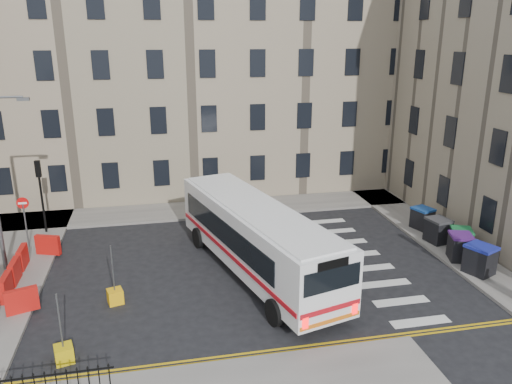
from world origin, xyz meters
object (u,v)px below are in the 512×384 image
object	(u,v)px
wheelie_bin_e	(422,218)
bus	(256,236)
wheelie_bin_b	(460,247)
bollard_chevron	(64,354)
bollard_yellow	(115,296)
wheelie_bin_a	(480,259)
wheelie_bin_c	(461,240)
wheelie_bin_d	(438,230)

from	to	relation	value
wheelie_bin_e	bus	bearing A→B (deg)	179.47
wheelie_bin_b	bollard_chevron	world-z (taller)	wheelie_bin_b
wheelie_bin_b	bollard_yellow	size ratio (longest dim) A/B	2.40
wheelie_bin_a	wheelie_bin_c	distance (m)	2.35
wheelie_bin_d	bollard_yellow	distance (m)	16.70
bus	wheelie_bin_a	bearing A→B (deg)	-28.44
bollard_yellow	wheelie_bin_e	bearing A→B (deg)	16.01
bus	wheelie_bin_e	bearing A→B (deg)	2.55
wheelie_bin_d	bollard_chevron	world-z (taller)	wheelie_bin_d
wheelie_bin_b	wheelie_bin_c	world-z (taller)	wheelie_bin_b
bollard_yellow	bollard_chevron	distance (m)	3.99
wheelie_bin_e	bollard_chevron	distance (m)	20.03
bollard_yellow	wheelie_bin_d	bearing A→B (deg)	9.71
wheelie_bin_b	bollard_yellow	xyz separation A→B (m)	(-16.33, -0.62, -0.51)
wheelie_bin_c	wheelie_bin_d	distance (m)	1.49
wheelie_bin_e	bollard_yellow	xyz separation A→B (m)	(-16.66, -4.78, -0.46)
wheelie_bin_a	bus	bearing A→B (deg)	143.03
wheelie_bin_a	bollard_chevron	world-z (taller)	wheelie_bin_a
wheelie_bin_e	bollard_yellow	bearing A→B (deg)	177.80
wheelie_bin_d	bollard_chevron	size ratio (longest dim) A/B	2.24
wheelie_bin_b	bollard_chevron	xyz separation A→B (m)	(-17.81, -4.32, -0.51)
bus	wheelie_bin_b	size ratio (longest dim) A/B	8.50
bus	bollard_yellow	distance (m)	6.67
wheelie_bin_e	bollard_chevron	xyz separation A→B (m)	(-18.14, -8.48, -0.46)
wheelie_bin_b	wheelie_bin_d	world-z (taller)	wheelie_bin_b
bus	bollard_yellow	world-z (taller)	bus
bus	wheelie_bin_e	size ratio (longest dim) A/B	9.16
wheelie_bin_a	bollard_chevron	xyz separation A→B (m)	(-17.83, -2.81, -0.53)
wheelie_bin_c	wheelie_bin_a	bearing A→B (deg)	-80.76
wheelie_bin_d	bollard_yellow	world-z (taller)	wheelie_bin_d
bus	wheelie_bin_d	world-z (taller)	bus
wheelie_bin_e	wheelie_bin_a	bearing A→B (deg)	-111.29
wheelie_bin_b	wheelie_bin_e	size ratio (longest dim) A/B	1.08
wheelie_bin_b	bus	bearing A→B (deg)	-166.78
wheelie_bin_a	wheelie_bin_c	world-z (taller)	wheelie_bin_a
wheelie_bin_b	wheelie_bin_c	xyz separation A→B (m)	(0.55, 0.77, -0.03)
wheelie_bin_c	bollard_yellow	world-z (taller)	wheelie_bin_c
bollard_yellow	wheelie_bin_c	bearing A→B (deg)	4.70
wheelie_bin_d	wheelie_bin_c	bearing A→B (deg)	-83.55
bus	wheelie_bin_b	xyz separation A→B (m)	(10.03, -0.86, -1.07)
wheelie_bin_d	bollard_chevron	bearing A→B (deg)	-170.43
bus	wheelie_bin_a	world-z (taller)	bus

